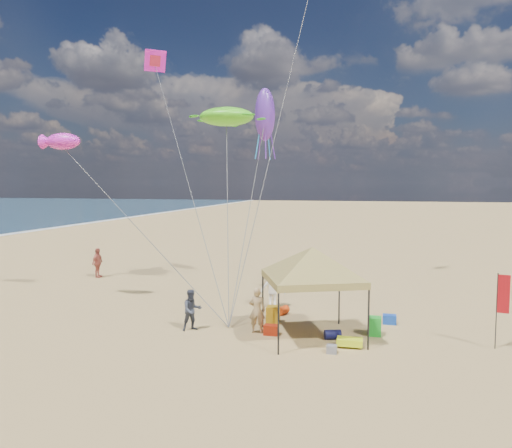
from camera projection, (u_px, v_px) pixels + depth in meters
The scene contains 19 objects.
ground at pixel (237, 333), 18.97m from camera, with size 280.00×280.00×0.00m, color tan.
canopy_tent at pixel (312, 250), 18.13m from camera, with size 5.95×5.95×3.97m.
feather_flag at pixel (502, 298), 16.98m from camera, with size 0.41×0.10×2.69m.
cooler_red at pixel (271, 330), 18.76m from camera, with size 0.54×0.38×0.38m, color #AA250D.
cooler_blue at pixel (389, 319), 20.20m from camera, with size 0.54×0.38×0.38m, color #1542AE.
bag_navy at pixel (333, 335), 18.20m from camera, with size 0.36×0.36×0.60m, color #0E0F3E.
bag_orange at pixel (283, 310), 21.66m from camera, with size 0.36×0.36×0.60m, color red.
chair_green at pixel (374, 326), 18.70m from camera, with size 0.50×0.50×0.70m, color green.
chair_yellow at pixel (273, 315), 20.34m from camera, with size 0.50×0.50×0.70m, color gold.
crate_grey at pixel (332, 349), 16.72m from camera, with size 0.34×0.30×0.28m, color slate.
beach_cart at pixel (350, 342), 17.32m from camera, with size 0.90×0.50×0.24m, color #D3EA1A.
person_near_a at pixel (257, 310), 18.95m from camera, with size 0.65×0.43×1.78m, color tan.
person_near_b at pixel (192, 310), 19.27m from camera, with size 0.79×0.62×1.63m, color #333846.
person_near_c at pixel (272, 287), 22.83m from camera, with size 1.23×0.71×1.90m, color silver.
person_far_a at pixel (98, 263), 30.05m from camera, with size 1.07×0.44×1.82m, color #B65646.
turtle_kite at pixel (226, 117), 25.09m from camera, with size 2.83×2.26×0.94m, color #53DD1F.
fish_kite at pixel (63, 141), 23.22m from camera, with size 1.76×0.88×0.78m, color #E525C9.
squid_kite at pixel (265, 115), 27.01m from camera, with size 1.11×1.11×2.89m, color #632DB0.
stunt_kite_pink at pixel (155, 61), 31.74m from camera, with size 1.38×0.05×1.38m, color #FC1BDA.
Camera 1 is at (5.14, -17.83, 5.81)m, focal length 34.39 mm.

